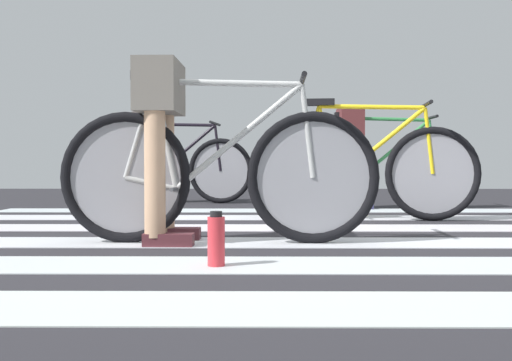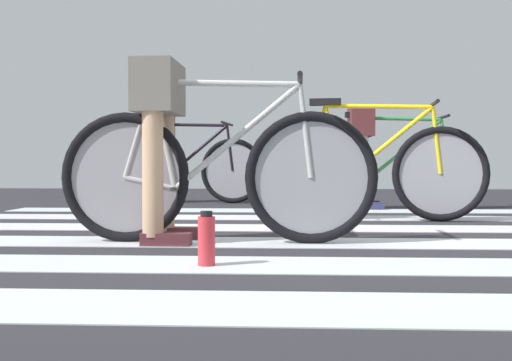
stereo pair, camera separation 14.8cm
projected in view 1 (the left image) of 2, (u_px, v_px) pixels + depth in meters
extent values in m
cube|color=#29282D|center=(271.00, 239.00, 3.56)|extent=(18.00, 14.00, 0.02)
cube|color=silver|center=(260.00, 307.00, 1.80)|extent=(5.20, 0.44, 0.00)
cube|color=silver|center=(247.00, 265.00, 2.56)|extent=(5.20, 0.44, 0.00)
cube|color=silver|center=(255.00, 243.00, 3.29)|extent=(5.20, 0.44, 0.00)
cube|color=silver|center=(266.00, 228.00, 4.05)|extent=(5.20, 0.44, 0.00)
cube|color=silver|center=(271.00, 218.00, 4.83)|extent=(5.20, 0.44, 0.00)
cube|color=silver|center=(281.00, 211.00, 5.57)|extent=(5.20, 0.44, 0.00)
torus|color=black|center=(125.00, 178.00, 3.28)|extent=(0.72, 0.07, 0.72)
torus|color=black|center=(313.00, 178.00, 3.25)|extent=(0.72, 0.07, 0.72)
cylinder|color=gray|center=(125.00, 178.00, 3.28)|extent=(0.61, 0.02, 0.61)
cylinder|color=gray|center=(313.00, 178.00, 3.25)|extent=(0.61, 0.02, 0.61)
cylinder|color=#B5B6B6|center=(228.00, 83.00, 3.25)|extent=(0.80, 0.05, 0.05)
cylinder|color=#B5B6B6|center=(239.00, 137.00, 3.25)|extent=(0.70, 0.05, 0.59)
cylinder|color=#B5B6B6|center=(165.00, 135.00, 3.26)|extent=(0.15, 0.04, 0.59)
cylinder|color=#B5B6B6|center=(151.00, 183.00, 3.27)|extent=(0.29, 0.03, 0.09)
cylinder|color=#B5B6B6|center=(140.00, 130.00, 3.27)|extent=(0.18, 0.03, 0.53)
cylinder|color=#B5B6B6|center=(308.00, 131.00, 3.24)|extent=(0.09, 0.03, 0.50)
cube|color=black|center=(154.00, 76.00, 3.26)|extent=(0.24, 0.10, 0.05)
cylinder|color=black|center=(302.00, 81.00, 3.23)|extent=(0.04, 0.52, 0.03)
cylinder|color=#4C4C51|center=(177.00, 189.00, 3.27)|extent=(0.03, 0.34, 0.02)
cylinder|color=tan|center=(165.00, 152.00, 3.41)|extent=(0.11, 0.11, 0.90)
cylinder|color=tan|center=(155.00, 151.00, 3.13)|extent=(0.11, 0.11, 0.90)
cube|color=#6A645D|center=(160.00, 88.00, 3.26)|extent=(0.23, 0.41, 0.28)
cube|color=#58272E|center=(177.00, 234.00, 3.42)|extent=(0.26, 0.11, 0.07)
cube|color=#58272E|center=(169.00, 240.00, 3.14)|extent=(0.26, 0.11, 0.07)
torus|color=black|center=(298.00, 174.00, 4.67)|extent=(0.72, 0.13, 0.72)
torus|color=black|center=(433.00, 174.00, 4.56)|extent=(0.72, 0.13, 0.72)
cylinder|color=gray|center=(298.00, 174.00, 4.67)|extent=(0.60, 0.07, 0.61)
cylinder|color=gray|center=(433.00, 174.00, 4.56)|extent=(0.60, 0.07, 0.61)
cylinder|color=yellow|center=(372.00, 107.00, 4.60)|extent=(0.80, 0.11, 0.05)
cylinder|color=yellow|center=(379.00, 145.00, 4.60)|extent=(0.70, 0.10, 0.59)
cylinder|color=yellow|center=(327.00, 144.00, 4.64)|extent=(0.16, 0.05, 0.59)
cylinder|color=yellow|center=(316.00, 177.00, 4.66)|extent=(0.29, 0.06, 0.09)
cylinder|color=yellow|center=(308.00, 140.00, 4.66)|extent=(0.19, 0.04, 0.53)
cylinder|color=yellow|center=(429.00, 141.00, 4.56)|extent=(0.09, 0.04, 0.50)
cube|color=black|center=(319.00, 102.00, 4.64)|extent=(0.25, 0.11, 0.05)
cylinder|color=black|center=(425.00, 105.00, 4.55)|extent=(0.08, 0.52, 0.03)
cylinder|color=#4C4C51|center=(334.00, 181.00, 4.64)|extent=(0.05, 0.34, 0.02)
torus|color=black|center=(330.00, 172.00, 5.86)|extent=(0.72, 0.06, 0.72)
torus|color=black|center=(435.00, 172.00, 5.86)|extent=(0.72, 0.06, 0.72)
cylinder|color=gray|center=(330.00, 172.00, 5.86)|extent=(0.61, 0.01, 0.61)
cylinder|color=gray|center=(435.00, 172.00, 5.86)|extent=(0.61, 0.01, 0.61)
cylinder|color=#338747|center=(388.00, 119.00, 5.84)|extent=(0.80, 0.04, 0.05)
cylinder|color=#338747|center=(394.00, 149.00, 5.85)|extent=(0.70, 0.04, 0.59)
cylinder|color=#338747|center=(353.00, 148.00, 5.85)|extent=(0.15, 0.03, 0.59)
cylinder|color=#338747|center=(345.00, 175.00, 5.86)|extent=(0.29, 0.03, 0.09)
cylinder|color=#338747|center=(339.00, 145.00, 5.85)|extent=(0.18, 0.03, 0.53)
cylinder|color=#338747|center=(432.00, 146.00, 5.85)|extent=(0.09, 0.03, 0.50)
cube|color=black|center=(347.00, 115.00, 5.84)|extent=(0.24, 0.09, 0.05)
cylinder|color=black|center=(429.00, 118.00, 5.84)|extent=(0.03, 0.52, 0.03)
cylinder|color=#4C4C51|center=(359.00, 178.00, 5.86)|extent=(0.02, 0.34, 0.02)
cylinder|color=beige|center=(348.00, 158.00, 6.00)|extent=(0.11, 0.11, 0.89)
cylinder|color=beige|center=(352.00, 158.00, 5.72)|extent=(0.11, 0.11, 0.89)
cube|color=#562527|center=(350.00, 122.00, 5.85)|extent=(0.22, 0.41, 0.28)
cube|color=#2E2E53|center=(355.00, 204.00, 6.01)|extent=(0.26, 0.10, 0.07)
cube|color=#2E2E53|center=(359.00, 206.00, 5.73)|extent=(0.26, 0.10, 0.07)
torus|color=black|center=(131.00, 171.00, 6.75)|extent=(0.72, 0.14, 0.72)
torus|color=black|center=(221.00, 171.00, 6.62)|extent=(0.72, 0.14, 0.72)
cylinder|color=gray|center=(131.00, 171.00, 6.75)|extent=(0.60, 0.08, 0.61)
cylinder|color=gray|center=(221.00, 171.00, 6.62)|extent=(0.60, 0.08, 0.61)
cylinder|color=black|center=(180.00, 125.00, 6.66)|extent=(0.80, 0.13, 0.05)
cylinder|color=black|center=(185.00, 151.00, 6.66)|extent=(0.70, 0.12, 0.59)
cylinder|color=black|center=(150.00, 150.00, 6.72)|extent=(0.16, 0.05, 0.59)
cylinder|color=black|center=(143.00, 173.00, 6.73)|extent=(0.29, 0.06, 0.09)
cylinder|color=black|center=(138.00, 147.00, 6.73)|extent=(0.19, 0.05, 0.53)
cylinder|color=black|center=(218.00, 148.00, 6.62)|extent=(0.09, 0.04, 0.50)
cube|color=black|center=(145.00, 121.00, 6.71)|extent=(0.25, 0.12, 0.05)
cylinder|color=black|center=(215.00, 123.00, 6.61)|extent=(0.09, 0.52, 0.03)
cylinder|color=#4C4C51|center=(155.00, 176.00, 6.72)|extent=(0.06, 0.34, 0.02)
cylinder|color=brown|center=(151.00, 158.00, 6.86)|extent=(0.11, 0.11, 0.91)
cylinder|color=brown|center=(143.00, 157.00, 6.58)|extent=(0.11, 0.11, 0.91)
cube|color=#685D58|center=(147.00, 125.00, 6.71)|extent=(0.27, 0.43, 0.28)
cube|color=#394A2C|center=(157.00, 199.00, 6.86)|extent=(0.27, 0.13, 0.07)
cube|color=#394A2C|center=(150.00, 200.00, 6.59)|extent=(0.27, 0.13, 0.07)
cylinder|color=red|center=(216.00, 242.00, 2.52)|extent=(0.07, 0.07, 0.21)
cylinder|color=black|center=(216.00, 214.00, 2.52)|extent=(0.05, 0.05, 0.02)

